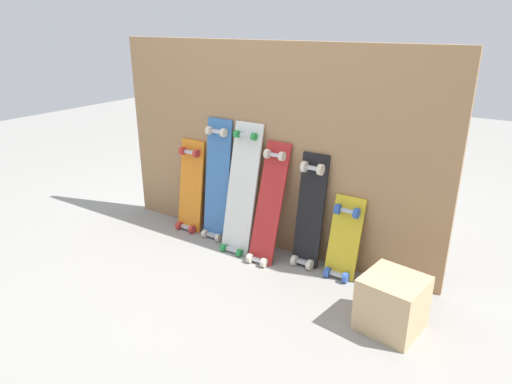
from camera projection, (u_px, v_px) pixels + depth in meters
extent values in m
plane|color=gray|center=(261.00, 246.00, 3.34)|extent=(12.00, 12.00, 0.00)
cube|color=#99724C|center=(267.00, 149.00, 3.14)|extent=(2.50, 0.04, 1.44)
cube|color=orange|center=(191.00, 190.00, 3.54)|extent=(0.22, 0.13, 0.77)
cube|color=#B7B7BF|center=(187.00, 227.00, 3.58)|extent=(0.10, 0.04, 0.03)
cube|color=#B7B7BF|center=(191.00, 152.00, 3.45)|extent=(0.10, 0.04, 0.03)
cylinder|color=red|center=(179.00, 226.00, 3.60)|extent=(0.03, 0.06, 0.06)
cylinder|color=red|center=(192.00, 230.00, 3.54)|extent=(0.03, 0.06, 0.06)
cylinder|color=red|center=(183.00, 151.00, 3.47)|extent=(0.03, 0.06, 0.06)
cylinder|color=red|center=(196.00, 153.00, 3.40)|extent=(0.03, 0.06, 0.06)
cube|color=#386BAD|center=(217.00, 184.00, 3.37)|extent=(0.21, 0.13, 0.96)
cube|color=#B7B7BF|center=(213.00, 235.00, 3.45)|extent=(0.10, 0.04, 0.03)
cube|color=#B7B7BF|center=(218.00, 131.00, 3.25)|extent=(0.10, 0.04, 0.03)
cylinder|color=beige|center=(205.00, 234.00, 3.47)|extent=(0.03, 0.06, 0.06)
cylinder|color=beige|center=(219.00, 238.00, 3.40)|extent=(0.03, 0.06, 0.06)
cylinder|color=beige|center=(209.00, 130.00, 3.27)|extent=(0.03, 0.06, 0.06)
cylinder|color=beige|center=(224.00, 133.00, 3.20)|extent=(0.03, 0.06, 0.06)
cube|color=silver|center=(242.00, 193.00, 3.20)|extent=(0.23, 0.24, 0.97)
cube|color=#B7B7BF|center=(233.00, 250.00, 3.24)|extent=(0.10, 0.04, 0.03)
cube|color=#B7B7BF|center=(247.00, 135.00, 3.11)|extent=(0.10, 0.04, 0.03)
cylinder|color=#268C3F|center=(223.00, 248.00, 3.26)|extent=(0.03, 0.05, 0.05)
cylinder|color=#268C3F|center=(239.00, 253.00, 3.19)|extent=(0.03, 0.05, 0.05)
cylinder|color=#268C3F|center=(237.00, 134.00, 3.13)|extent=(0.03, 0.05, 0.05)
cylinder|color=#268C3F|center=(254.00, 137.00, 3.06)|extent=(0.03, 0.05, 0.05)
cube|color=#B22626|center=(269.00, 208.00, 3.08)|extent=(0.18, 0.28, 0.87)
cube|color=#B7B7BF|center=(258.00, 260.00, 3.09)|extent=(0.08, 0.04, 0.03)
cube|color=#B7B7BF|center=(276.00, 155.00, 3.02)|extent=(0.08, 0.04, 0.03)
cylinder|color=beige|center=(250.00, 258.00, 3.11)|extent=(0.03, 0.06, 0.06)
cylinder|color=beige|center=(264.00, 263.00, 3.05)|extent=(0.03, 0.06, 0.06)
cylinder|color=beige|center=(267.00, 154.00, 3.03)|extent=(0.03, 0.06, 0.06)
cylinder|color=beige|center=(282.00, 156.00, 2.98)|extent=(0.03, 0.06, 0.06)
cube|color=black|center=(310.00, 215.00, 3.00)|extent=(0.19, 0.14, 0.82)
cube|color=#B7B7BF|center=(303.00, 262.00, 3.06)|extent=(0.08, 0.04, 0.03)
cube|color=#B7B7BF|center=(314.00, 168.00, 2.91)|extent=(0.08, 0.04, 0.03)
cylinder|color=beige|center=(294.00, 260.00, 3.07)|extent=(0.03, 0.07, 0.07)
cylinder|color=beige|center=(310.00, 265.00, 3.01)|extent=(0.03, 0.07, 0.07)
cylinder|color=beige|center=(304.00, 167.00, 2.92)|extent=(0.03, 0.07, 0.07)
cylinder|color=beige|center=(321.00, 170.00, 2.86)|extent=(0.03, 0.07, 0.07)
cube|color=gold|center=(344.00, 242.00, 2.91)|extent=(0.20, 0.16, 0.58)
cube|color=#B7B7BF|center=(337.00, 274.00, 2.92)|extent=(0.09, 0.04, 0.03)
cube|color=#B7B7BF|center=(348.00, 211.00, 2.85)|extent=(0.09, 0.04, 0.03)
cylinder|color=#3359B2|center=(327.00, 272.00, 2.93)|extent=(0.03, 0.07, 0.07)
cylinder|color=#3359B2|center=(345.00, 278.00, 2.87)|extent=(0.03, 0.07, 0.07)
cylinder|color=#3359B2|center=(338.00, 209.00, 2.87)|extent=(0.03, 0.07, 0.07)
cylinder|color=#3359B2|center=(356.00, 213.00, 2.81)|extent=(0.03, 0.07, 0.07)
cube|color=tan|center=(392.00, 303.00, 2.40)|extent=(0.34, 0.34, 0.30)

